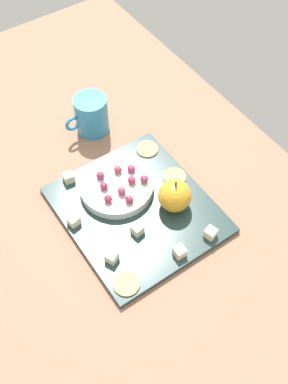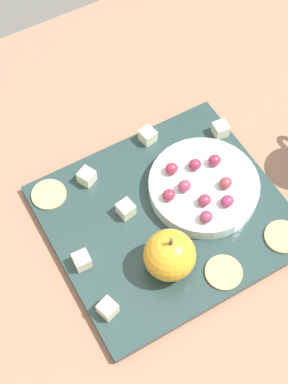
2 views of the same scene
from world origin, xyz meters
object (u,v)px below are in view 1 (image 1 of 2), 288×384
Objects in this scene: cheese_cube_2 at (180,252)px; cracker_0 at (126,284)px; cheese_cube_0 at (74,220)px; cup at (91,115)px; cheese_cube_5 at (112,257)px; platter at (137,210)px; grape_6 at (129,200)px; apple_whole at (175,196)px; cracker_2 at (147,149)px; grape_4 at (131,169)px; serving_dish at (116,186)px; cracker_1 at (175,177)px; grape_0 at (118,170)px; cheese_cube_3 at (211,233)px; grape_3 at (122,191)px; cheese_cube_1 at (137,229)px; grape_8 at (108,199)px; grape_2 at (144,179)px; grape_5 at (132,180)px; cheese_cube_4 at (69,177)px; grape_1 at (100,175)px; grape_7 at (103,187)px.

cracker_0 is (-0.61, -12.18, -0.88)cm from cheese_cube_2.
cheese_cube_0 is at bearing -175.22° from cracker_0.
cheese_cube_5 is at bearing -24.70° from cup.
platter is 3.95cm from grape_6.
apple_whole is 20.89cm from cracker_0.
cup is at bearing 141.62° from cheese_cube_0.
cheese_cube_5 reaches higher than cracker_2.
serving_dish is at bearing -79.23° from grape_4.
grape_0 reaches higher than cracker_1.
grape_0 reaches higher than cheese_cube_3.
platter is 5.36cm from grape_3.
cracker_2 is at bearing -177.82° from cracker_1.
grape_4 is 8.22cm from grape_6.
cheese_cube_1 reaches higher than cracker_2.
apple_whole is at bearing 57.73° from grape_8.
platter is 16.89× the size of grape_0.
grape_2 is at bearing -101.97° from cracker_1.
serving_dish is 13.35cm from apple_whole.
grape_8 is (8.70, -15.97, 2.87)cm from cracker_2.
grape_5 reaches higher than cracker_1.
grape_6 reaches higher than cheese_cube_4.
cheese_cube_1 and cheese_cube_4 have the same top height.
grape_3 is (-17.73, -9.91, 1.99)cm from cheese_cube_3.
cracker_0 is 2.65× the size of grape_0.
cheese_cube_0 is 1.00× the size of cheese_cube_4.
platter is at bearing -79.98° from cracker_1.
apple_whole is 3.61× the size of grape_1.
cheese_cube_4 is at bearing 173.73° from cracker_0.
grape_2 is 8.99cm from grape_7.
cheese_cube_5 is (-6.76, -19.38, 0.00)cm from cheese_cube_3.
apple_whole reaches higher than grape_5.
cheese_cube_3 is 22.27cm from grape_4.
grape_6 reaches higher than cracker_1.
cracker_0 is at bearing -62.65° from apple_whole.
cheese_cube_4 is 0.42× the size of cracker_2.
grape_3 is (-10.97, 9.47, 1.99)cm from cheese_cube_5.
cracker_0 is at bearing 4.78° from cheese_cube_0.
grape_4 is (-0.85, 4.48, 1.88)cm from serving_dish.
grape_1 is 6.96cm from grape_5.
grape_2 reaches higher than cheese_cube_2.
platter is at bearing 20.24° from grape_3.
grape_6 is (1.12, -12.77, 2.82)cm from cracker_1.
cracker_2 is at bearing 114.80° from serving_dish.
cracker_0 is at bearing -42.84° from grape_2.
serving_dish is 2.30× the size of apple_whole.
grape_1 is at bearing 47.72° from cheese_cube_4.
platter is 11.80cm from cracker_1.
platter is at bearing 53.45° from grape_8.
serving_dish is at bearing -65.20° from cracker_2.
cheese_cube_4 is at bearing -162.34° from cheese_cube_2.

